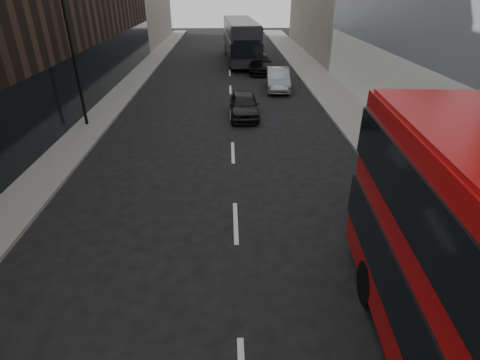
{
  "coord_description": "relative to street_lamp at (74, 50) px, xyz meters",
  "views": [
    {
      "loc": [
        -0.2,
        -2.71,
        7.34
      ],
      "look_at": [
        0.1,
        6.42,
        2.5
      ],
      "focal_mm": 28.0,
      "sensor_mm": 36.0,
      "label": 1
    }
  ],
  "objects": [
    {
      "name": "sidewalk_right",
      "position": [
        15.72,
        7.0,
        -4.11
      ],
      "size": [
        3.0,
        80.0,
        0.15
      ],
      "primitive_type": "cube",
      "color": "slate",
      "rests_on": "ground"
    },
    {
      "name": "sidewalk_left",
      "position": [
        0.22,
        7.0,
        -4.11
      ],
      "size": [
        2.0,
        80.0,
        0.15
      ],
      "primitive_type": "cube",
      "color": "slate",
      "rests_on": "ground"
    },
    {
      "name": "street_lamp",
      "position": [
        0.0,
        0.0,
        0.0
      ],
      "size": [
        1.06,
        0.22,
        7.0
      ],
      "color": "black",
      "rests_on": "sidewalk_left"
    },
    {
      "name": "grey_bus",
      "position": [
        9.41,
        19.63,
        -2.04
      ],
      "size": [
        3.6,
        12.54,
        4.0
      ],
      "rotation": [
        0.0,
        0.0,
        0.06
      ],
      "color": "black",
      "rests_on": "ground"
    },
    {
      "name": "car_a",
      "position": [
        8.99,
        1.53,
        -3.45
      ],
      "size": [
        1.72,
        4.28,
        1.46
      ],
      "primitive_type": "imported",
      "rotation": [
        0.0,
        0.0,
        0.0
      ],
      "color": "black",
      "rests_on": "ground"
    },
    {
      "name": "car_b",
      "position": [
        11.86,
        8.0,
        -3.4
      ],
      "size": [
        1.97,
        4.84,
        1.56
      ],
      "primitive_type": "imported",
      "rotation": [
        0.0,
        0.0,
        -0.07
      ],
      "color": "gray",
      "rests_on": "ground"
    },
    {
      "name": "car_c",
      "position": [
        10.91,
        14.36,
        -3.4
      ],
      "size": [
        2.51,
        5.52,
        1.57
      ],
      "primitive_type": "imported",
      "rotation": [
        0.0,
        0.0,
        0.06
      ],
      "color": "black",
      "rests_on": "ground"
    }
  ]
}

